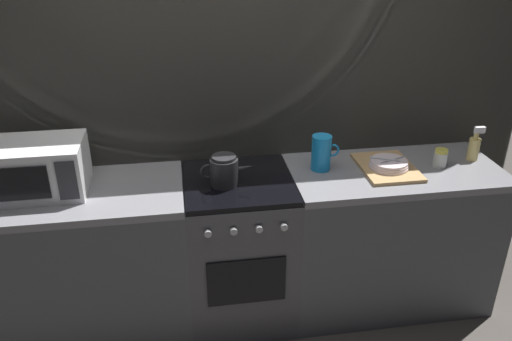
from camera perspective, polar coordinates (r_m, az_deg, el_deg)
name	(u,v)px	position (r m, az deg, el deg)	size (l,w,h in m)	color
ground_plane	(240,309)	(3.32, -1.73, -15.02)	(8.00, 8.00, 0.00)	#47423D
back_wall	(230,108)	(2.98, -2.85, 6.90)	(3.60, 0.05, 2.40)	#B2AD9E
counter_left	(79,263)	(3.08, -18.92, -9.65)	(1.20, 0.60, 0.90)	#515459
stove_unit	(239,249)	(3.04, -1.84, -8.64)	(0.60, 0.63, 0.90)	#4C4C51
counter_right	(387,235)	(3.25, 14.21, -6.95)	(1.20, 0.60, 0.90)	#515459
microwave	(39,168)	(2.85, -22.79, 0.27)	(0.46, 0.35, 0.27)	white
kettle	(224,171)	(2.73, -3.50, -0.01)	(0.28, 0.15, 0.17)	#262628
pitcher	(321,153)	(2.91, 7.22, 1.96)	(0.16, 0.11, 0.20)	#198CD8
dish_pile	(388,166)	(3.00, 14.30, 0.51)	(0.30, 0.40, 0.07)	tan
spice_jar	(440,158)	(3.12, 19.65, 1.30)	(0.08, 0.08, 0.10)	silver
spray_bottle	(474,147)	(3.27, 22.90, 2.41)	(0.08, 0.06, 0.20)	#E5CC72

